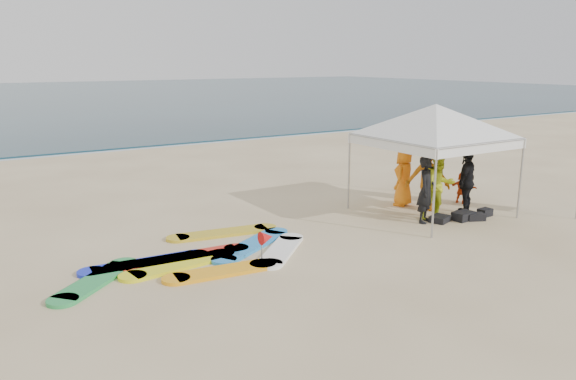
{
  "coord_description": "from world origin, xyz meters",
  "views": [
    {
      "loc": [
        -6.32,
        -7.71,
        4.04
      ],
      "look_at": [
        0.17,
        2.6,
        1.2
      ],
      "focal_mm": 35.0,
      "sensor_mm": 36.0,
      "label": 1
    }
  ],
  "objects_px": {
    "marker_pennant": "(267,238)",
    "person_black_a": "(426,190)",
    "person_seated": "(462,188)",
    "person_orange_a": "(428,177)",
    "person_orange_b": "(404,177)",
    "person_black_b": "(466,182)",
    "canopy_tent": "(436,104)",
    "surfboard_spread": "(200,257)",
    "person_yellow": "(439,185)"
  },
  "relations": [
    {
      "from": "canopy_tent",
      "to": "person_orange_b",
      "type": "bearing_deg",
      "value": 92.04
    },
    {
      "from": "marker_pennant",
      "to": "surfboard_spread",
      "type": "height_order",
      "value": "marker_pennant"
    },
    {
      "from": "person_orange_a",
      "to": "person_orange_b",
      "type": "xyz_separation_m",
      "value": [
        -0.2,
        0.72,
        -0.11
      ]
    },
    {
      "from": "person_orange_a",
      "to": "canopy_tent",
      "type": "bearing_deg",
      "value": 106.23
    },
    {
      "from": "person_orange_b",
      "to": "person_black_b",
      "type": "bearing_deg",
      "value": 88.7
    },
    {
      "from": "person_seated",
      "to": "person_yellow",
      "type": "bearing_deg",
      "value": 102.53
    },
    {
      "from": "person_orange_b",
      "to": "person_seated",
      "type": "xyz_separation_m",
      "value": [
        1.6,
        -0.72,
        -0.37
      ]
    },
    {
      "from": "person_orange_b",
      "to": "marker_pennant",
      "type": "bearing_deg",
      "value": -8.68
    },
    {
      "from": "person_seated",
      "to": "marker_pennant",
      "type": "distance_m",
      "value": 7.23
    },
    {
      "from": "person_orange_a",
      "to": "surfboard_spread",
      "type": "bearing_deg",
      "value": 46.5
    },
    {
      "from": "person_yellow",
      "to": "person_black_a",
      "type": "bearing_deg",
      "value": -161.58
    },
    {
      "from": "person_orange_a",
      "to": "person_black_b",
      "type": "distance_m",
      "value": 1.02
    },
    {
      "from": "person_orange_b",
      "to": "canopy_tent",
      "type": "distance_m",
      "value": 2.32
    },
    {
      "from": "surfboard_spread",
      "to": "person_black_a",
      "type": "bearing_deg",
      "value": -5.6
    },
    {
      "from": "person_black_a",
      "to": "person_yellow",
      "type": "xyz_separation_m",
      "value": [
        0.48,
        0.03,
        0.05
      ]
    },
    {
      "from": "person_orange_a",
      "to": "person_seated",
      "type": "distance_m",
      "value": 1.49
    },
    {
      "from": "person_yellow",
      "to": "person_orange_b",
      "type": "xyz_separation_m",
      "value": [
        0.25,
        1.55,
        -0.08
      ]
    },
    {
      "from": "person_seated",
      "to": "marker_pennant",
      "type": "height_order",
      "value": "person_seated"
    },
    {
      "from": "canopy_tent",
      "to": "person_orange_a",
      "type": "bearing_deg",
      "value": 62.02
    },
    {
      "from": "person_black_a",
      "to": "person_black_b",
      "type": "xyz_separation_m",
      "value": [
        1.49,
        0.01,
        0.03
      ]
    },
    {
      "from": "marker_pennant",
      "to": "person_yellow",
      "type": "bearing_deg",
      "value": 3.38
    },
    {
      "from": "person_orange_a",
      "to": "marker_pennant",
      "type": "xyz_separation_m",
      "value": [
        -5.73,
        -1.14,
        -0.44
      ]
    },
    {
      "from": "person_orange_a",
      "to": "canopy_tent",
      "type": "height_order",
      "value": "canopy_tent"
    },
    {
      "from": "person_orange_b",
      "to": "person_seated",
      "type": "height_order",
      "value": "person_orange_b"
    },
    {
      "from": "person_black_a",
      "to": "person_orange_b",
      "type": "bearing_deg",
      "value": 37.69
    },
    {
      "from": "canopy_tent",
      "to": "person_black_b",
      "type": "bearing_deg",
      "value": -36.96
    },
    {
      "from": "marker_pennant",
      "to": "surfboard_spread",
      "type": "xyz_separation_m",
      "value": [
        -1.12,
        0.87,
        -0.46
      ]
    },
    {
      "from": "person_seated",
      "to": "marker_pennant",
      "type": "relative_size",
      "value": 1.42
    },
    {
      "from": "surfboard_spread",
      "to": "person_orange_b",
      "type": "bearing_deg",
      "value": 8.49
    },
    {
      "from": "person_yellow",
      "to": "person_orange_b",
      "type": "height_order",
      "value": "person_yellow"
    },
    {
      "from": "person_black_b",
      "to": "canopy_tent",
      "type": "bearing_deg",
      "value": -61.02
    },
    {
      "from": "person_yellow",
      "to": "person_black_b",
      "type": "relative_size",
      "value": 1.02
    },
    {
      "from": "person_seated",
      "to": "marker_pennant",
      "type": "xyz_separation_m",
      "value": [
        -7.14,
        -1.14,
        0.04
      ]
    },
    {
      "from": "person_orange_b",
      "to": "canopy_tent",
      "type": "xyz_separation_m",
      "value": [
        0.04,
        -1.02,
        2.08
      ]
    },
    {
      "from": "person_yellow",
      "to": "person_orange_a",
      "type": "distance_m",
      "value": 0.94
    },
    {
      "from": "person_black_a",
      "to": "marker_pennant",
      "type": "distance_m",
      "value": 4.82
    },
    {
      "from": "person_orange_a",
      "to": "surfboard_spread",
      "type": "relative_size",
      "value": 0.34
    },
    {
      "from": "marker_pennant",
      "to": "person_black_a",
      "type": "bearing_deg",
      "value": 3.41
    },
    {
      "from": "person_black_a",
      "to": "marker_pennant",
      "type": "bearing_deg",
      "value": 155.95
    },
    {
      "from": "person_black_a",
      "to": "person_orange_a",
      "type": "xyz_separation_m",
      "value": [
        0.92,
        0.85,
        0.09
      ]
    },
    {
      "from": "person_yellow",
      "to": "canopy_tent",
      "type": "bearing_deg",
      "value": 76.56
    },
    {
      "from": "person_orange_b",
      "to": "marker_pennant",
      "type": "height_order",
      "value": "person_orange_b"
    },
    {
      "from": "person_black_a",
      "to": "canopy_tent",
      "type": "height_order",
      "value": "canopy_tent"
    },
    {
      "from": "person_black_a",
      "to": "person_seated",
      "type": "bearing_deg",
      "value": -7.31
    },
    {
      "from": "person_orange_b",
      "to": "marker_pennant",
      "type": "relative_size",
      "value": 2.59
    },
    {
      "from": "person_black_a",
      "to": "surfboard_spread",
      "type": "xyz_separation_m",
      "value": [
        -5.92,
        0.58,
        -0.81
      ]
    },
    {
      "from": "person_black_a",
      "to": "person_yellow",
      "type": "relative_size",
      "value": 0.94
    },
    {
      "from": "person_orange_a",
      "to": "canopy_tent",
      "type": "distance_m",
      "value": 2.0
    },
    {
      "from": "person_orange_a",
      "to": "marker_pennant",
      "type": "height_order",
      "value": "person_orange_a"
    },
    {
      "from": "person_yellow",
      "to": "surfboard_spread",
      "type": "bearing_deg",
      "value": -169.66
    }
  ]
}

